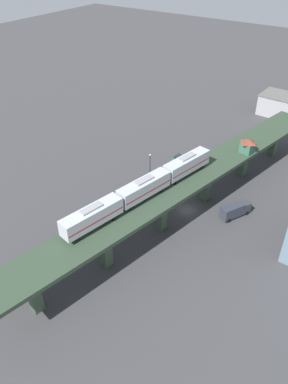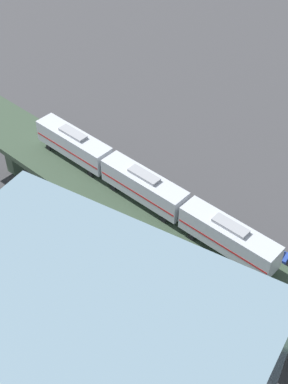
{
  "view_description": "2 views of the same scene",
  "coord_description": "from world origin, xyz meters",
  "px_view_note": "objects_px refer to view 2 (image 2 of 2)",
  "views": [
    {
      "loc": [
        29.95,
        -60.32,
        52.58
      ],
      "look_at": [
        -3.73,
        -11.75,
        10.47
      ],
      "focal_mm": 35.0,
      "sensor_mm": 36.0,
      "label": 1
    },
    {
      "loc": [
        37.91,
        13.26,
        54.76
      ],
      "look_at": [
        -3.73,
        -11.75,
        10.47
      ],
      "focal_mm": 50.0,
      "sensor_mm": 36.0,
      "label": 2
    }
  ],
  "objects_px": {
    "street_car_red": "(146,201)",
    "street_car_blue": "(272,252)",
    "delivery_truck": "(207,375)",
    "subway_train": "(144,186)"
  },
  "relations": [
    {
      "from": "subway_train",
      "to": "street_car_blue",
      "type": "relative_size",
      "value": 8.32
    },
    {
      "from": "delivery_truck",
      "to": "street_car_blue",
      "type": "bearing_deg",
      "value": -178.65
    },
    {
      "from": "street_car_red",
      "to": "street_car_blue",
      "type": "bearing_deg",
      "value": 90.53
    },
    {
      "from": "street_car_red",
      "to": "street_car_blue",
      "type": "distance_m",
      "value": 19.48
    },
    {
      "from": "street_car_red",
      "to": "delivery_truck",
      "type": "bearing_deg",
      "value": 43.96
    },
    {
      "from": "street_car_blue",
      "to": "street_car_red",
      "type": "bearing_deg",
      "value": -89.47
    },
    {
      "from": "subway_train",
      "to": "street_car_blue",
      "type": "height_order",
      "value": "subway_train"
    },
    {
      "from": "delivery_truck",
      "to": "street_car_red",
      "type": "bearing_deg",
      "value": -136.04
    },
    {
      "from": "street_car_blue",
      "to": "delivery_truck",
      "type": "xyz_separation_m",
      "value": [
        20.89,
        0.49,
        0.82
      ]
    },
    {
      "from": "street_car_blue",
      "to": "delivery_truck",
      "type": "bearing_deg",
      "value": 1.35
    }
  ]
}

